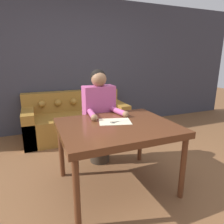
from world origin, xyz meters
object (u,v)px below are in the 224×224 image
person (99,117)px  scissors (117,122)px  dining_table (117,131)px  couch (76,120)px

person → scissors: size_ratio=5.51×
dining_table → scissors: size_ratio=5.18×
person → scissors: person is taller
couch → person: size_ratio=1.43×
person → scissors: 0.57m
couch → scissors: 1.79m
scissors → person: bearing=92.2°
dining_table → couch: bearing=92.8°
dining_table → couch: couch is taller
couch → person: bearing=-85.5°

